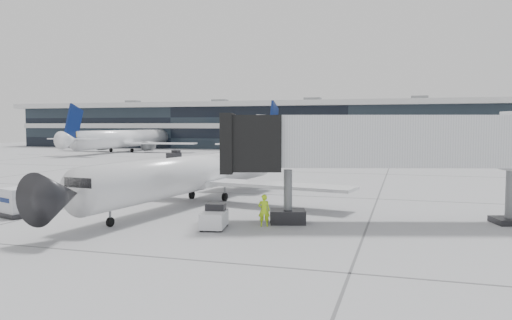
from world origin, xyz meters
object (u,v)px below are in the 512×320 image
(regional_jet, at_px, (201,171))
(baggage_tug, at_px, (214,218))
(jet_bridge, at_px, (415,142))
(ramp_worker, at_px, (264,210))
(cargo_uld, at_px, (16,203))

(regional_jet, bearing_deg, baggage_tug, -55.16)
(regional_jet, height_order, jet_bridge, regional_jet)
(ramp_worker, distance_m, cargo_uld, 15.53)
(jet_bridge, bearing_deg, baggage_tug, -172.19)
(ramp_worker, height_order, cargo_uld, ramp_worker)
(jet_bridge, xyz_separation_m, cargo_uld, (-23.47, -4.82, -3.80))
(cargo_uld, bearing_deg, jet_bridge, 32.15)
(baggage_tug, xyz_separation_m, cargo_uld, (-12.99, -0.24, 0.28))
(jet_bridge, xyz_separation_m, ramp_worker, (-8.02, -3.29, -3.77))
(baggage_tug, height_order, cargo_uld, cargo_uld)
(regional_jet, bearing_deg, jet_bridge, -7.43)
(baggage_tug, bearing_deg, jet_bridge, 13.98)
(regional_jet, xyz_separation_m, ramp_worker, (6.88, -7.27, -1.36))
(regional_jet, relative_size, cargo_uld, 11.31)
(jet_bridge, bearing_deg, cargo_uld, 175.83)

